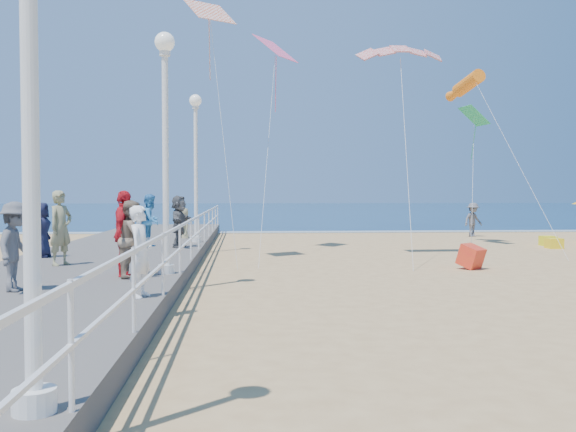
{
  "coord_description": "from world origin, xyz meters",
  "views": [
    {
      "loc": [
        -3.63,
        -14.33,
        2.21
      ],
      "look_at": [
        -2.5,
        2.0,
        1.6
      ],
      "focal_mm": 40.0,
      "sensor_mm": 36.0,
      "label": 1
    }
  ],
  "objects": [
    {
      "name": "lamp_post_near",
      "position": [
        -5.35,
        -9.0,
        3.66
      ],
      "size": [
        0.44,
        0.44,
        5.32
      ],
      "color": "white",
      "rests_on": "boardwalk"
    },
    {
      "name": "woman_holding_toddler",
      "position": [
        -5.4,
        -3.2,
        1.19
      ],
      "size": [
        0.53,
        0.66,
        1.58
      ],
      "primitive_type": "imported",
      "rotation": [
        0.0,
        0.0,
        1.28
      ],
      "color": "white",
      "rests_on": "boardwalk"
    },
    {
      "name": "spectator_1",
      "position": [
        -5.99,
        -0.56,
        1.22
      ],
      "size": [
        0.64,
        0.81,
        1.64
      ],
      "primitive_type": "imported",
      "rotation": [
        0.0,
        0.0,
        1.6
      ],
      "color": "gray",
      "rests_on": "boardwalk"
    },
    {
      "name": "ground",
      "position": [
        0.0,
        0.0,
        0.0
      ],
      "size": [
        160.0,
        160.0,
        0.0
      ],
      "primitive_type": "plane",
      "color": "tan",
      "rests_on": "ground"
    },
    {
      "name": "beach_walker_a",
      "position": [
        7.74,
        16.73,
        0.84
      ],
      "size": [
        1.25,
        1.03,
        1.68
      ],
      "primitive_type": "imported",
      "rotation": [
        0.0,
        0.0,
        0.44
      ],
      "color": "#5B5A60",
      "rests_on": "ground"
    },
    {
      "name": "spectator_2",
      "position": [
        -7.78,
        -2.38,
        1.22
      ],
      "size": [
        0.67,
        1.09,
        1.64
      ],
      "primitive_type": "imported",
      "rotation": [
        0.0,
        0.0,
        1.52
      ],
      "color": "#56575B",
      "rests_on": "boardwalk"
    },
    {
      "name": "spectator_4",
      "position": [
        -9.22,
        3.82,
        1.16
      ],
      "size": [
        0.5,
        0.76,
        1.53
      ],
      "primitive_type": "imported",
      "rotation": [
        0.0,
        0.0,
        1.55
      ],
      "color": "#171A33",
      "rests_on": "boardwalk"
    },
    {
      "name": "kite_parafoil",
      "position": [
        1.68,
        7.24,
        7.06
      ],
      "size": [
        2.92,
        0.94,
        0.65
      ],
      "primitive_type": null,
      "rotation": [
        0.44,
        0.0,
        0.0
      ],
      "color": "red"
    },
    {
      "name": "spectator_5",
      "position": [
        -5.75,
        6.81,
        1.25
      ],
      "size": [
        0.74,
        1.64,
        1.7
      ],
      "primitive_type": "imported",
      "rotation": [
        0.0,
        0.0,
        1.41
      ],
      "color": "#4F5054",
      "rests_on": "boardwalk"
    },
    {
      "name": "beach_chair_left",
      "position": [
        8.53,
        9.98,
        0.2
      ],
      "size": [
        0.55,
        0.55,
        0.4
      ],
      "primitive_type": "cube",
      "color": "yellow",
      "rests_on": "ground"
    },
    {
      "name": "boardwalk",
      "position": [
        -7.5,
        0.0,
        0.2
      ],
      "size": [
        5.0,
        44.0,
        0.4
      ],
      "primitive_type": "cube",
      "color": "#65605B",
      "rests_on": "ground"
    },
    {
      "name": "kite_diamond_green",
      "position": [
        6.18,
        12.49,
        5.46
      ],
      "size": [
        1.07,
        1.3,
        0.79
      ],
      "primitive_type": "cube",
      "rotation": [
        0.71,
        0.0,
        1.71
      ],
      "color": "#26B165"
    },
    {
      "name": "surf_line",
      "position": [
        0.0,
        20.5,
        0.03
      ],
      "size": [
        160.0,
        1.2,
        0.04
      ],
      "primitive_type": "cube",
      "color": "silver",
      "rests_on": "ground"
    },
    {
      "name": "box_kite",
      "position": [
        2.87,
        3.57,
        0.3
      ],
      "size": [
        0.87,
        0.9,
        0.74
      ],
      "primitive_type": "cube",
      "rotation": [
        0.31,
        0.0,
        0.68
      ],
      "color": "red",
      "rests_on": "ground"
    },
    {
      "name": "kite_diamond_redwhite",
      "position": [
        -4.69,
        6.06,
        7.87
      ],
      "size": [
        1.71,
        1.62,
        0.83
      ],
      "primitive_type": "cube",
      "rotation": [
        0.66,
        0.0,
        0.57
      ],
      "color": "#E9481B"
    },
    {
      "name": "kite_windsock",
      "position": [
        5.41,
        11.05,
        6.58
      ],
      "size": [
        1.04,
        2.89,
        1.13
      ],
      "primitive_type": "cylinder",
      "rotation": [
        1.36,
        0.0,
        0.17
      ],
      "color": "orange"
    },
    {
      "name": "beach_walker_c",
      "position": [
        -6.0,
        11.13,
        0.8
      ],
      "size": [
        0.83,
        0.93,
        1.6
      ],
      "primitive_type": "imported",
      "rotation": [
        0.0,
        0.0,
        -1.04
      ],
      "color": "#958F67",
      "rests_on": "ground"
    },
    {
      "name": "spectator_3",
      "position": [
        -6.2,
        -0.4,
        1.32
      ],
      "size": [
        0.46,
        1.08,
        1.85
      ],
      "primitive_type": "imported",
      "rotation": [
        0.0,
        0.0,
        1.58
      ],
      "color": "red",
      "rests_on": "boardwalk"
    },
    {
      "name": "lamp_post_mid",
      "position": [
        -5.35,
        0.0,
        3.66
      ],
      "size": [
        0.44,
        0.44,
        5.32
      ],
      "color": "white",
      "rests_on": "boardwalk"
    },
    {
      "name": "spectator_6",
      "position": [
        -8.14,
        1.81,
        1.33
      ],
      "size": [
        0.72,
        0.81,
        1.85
      ],
      "primitive_type": "imported",
      "rotation": [
        0.0,
        0.0,
        1.05
      ],
      "color": "gray",
      "rests_on": "boardwalk"
    },
    {
      "name": "ocean",
      "position": [
        0.0,
        65.0,
        0.01
      ],
      "size": [
        160.0,
        90.0,
        0.05
      ],
      "primitive_type": "cube",
      "color": "#0C294D",
      "rests_on": "ground"
    },
    {
      "name": "railing",
      "position": [
        -5.05,
        0.0,
        1.25
      ],
      "size": [
        0.05,
        42.0,
        0.55
      ],
      "color": "white",
      "rests_on": "boardwalk"
    },
    {
      "name": "kite_diamond_pink",
      "position": [
        -2.41,
        10.03,
        7.62
      ],
      "size": [
        1.81,
        1.89,
        0.95
      ],
      "primitive_type": "cube",
      "rotation": [
        0.68,
        0.0,
        0.99
      ],
      "color": "#FB5C91"
    },
    {
      "name": "lamp_post_far",
      "position": [
        -5.35,
        9.0,
        3.66
      ],
      "size": [
        0.44,
        0.44,
        5.32
      ],
      "color": "white",
      "rests_on": "boardwalk"
    },
    {
      "name": "toddler_held",
      "position": [
        -5.25,
        -3.05,
        1.71
      ],
      "size": [
        0.47,
        0.53,
        0.93
      ],
      "primitive_type": "imported",
      "rotation": [
        0.0,
        0.0,
        1.28
      ],
      "color": "#368ACE",
      "rests_on": "boardwalk"
    },
    {
      "name": "beach_chair_right",
      "position": [
        8.89,
        11.22,
        0.2
      ],
      "size": [
        0.55,
        0.55,
        0.4
      ],
      "primitive_type": "cube",
      "color": "yellow",
      "rests_on": "ground"
    }
  ]
}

